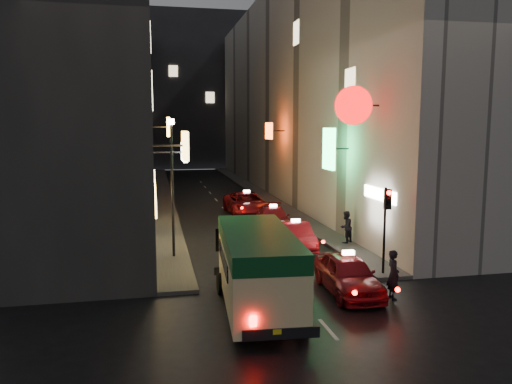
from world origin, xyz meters
TOP-DOWN VIEW (x-y plane):
  - building_left at (-8.00, 33.99)m, footprint 7.62×52.00m
  - building_right at (8.00, 33.99)m, footprint 8.07×52.00m
  - building_far at (0.00, 66.00)m, footprint 30.00×10.00m
  - sidewalk_left at (-4.25, 34.00)m, footprint 1.50×52.00m
  - sidewalk_right at (4.25, 34.00)m, footprint 1.50×52.00m
  - minibus at (-1.78, 5.88)m, footprint 2.61×6.36m
  - taxi_near at (1.83, 7.01)m, footprint 2.34×5.30m
  - taxi_second at (1.84, 13.89)m, footprint 2.25×4.92m
  - taxi_third at (1.87, 18.69)m, footprint 2.46×4.97m
  - taxi_far at (1.20, 23.66)m, footprint 2.48×5.72m
  - pedestrian_crossing at (3.15, 6.11)m, footprint 0.47×0.69m
  - pedestrian_sidewalk at (4.49, 13.87)m, footprint 0.82×0.76m
  - traffic_light at (4.00, 8.47)m, footprint 0.26×0.43m
  - lamp_post at (-4.20, 13.00)m, footprint 0.28×0.28m

SIDE VIEW (x-z plane):
  - sidewalk_left at x=-4.25m, z-range 0.00..0.15m
  - sidewalk_right at x=4.25m, z-range 0.00..0.15m
  - taxi_third at x=1.87m, z-range -0.08..1.61m
  - taxi_second at x=1.84m, z-range -0.08..1.62m
  - taxi_near at x=1.83m, z-range -0.08..1.75m
  - taxi_far at x=1.20m, z-range -0.08..1.88m
  - pedestrian_crossing at x=3.15m, z-range 0.00..1.99m
  - pedestrian_sidewalk at x=4.49m, z-range 0.15..2.01m
  - minibus at x=-1.78m, z-range 0.35..3.03m
  - traffic_light at x=4.00m, z-range 0.94..4.44m
  - lamp_post at x=-4.20m, z-range 0.61..6.84m
  - building_left at x=-8.00m, z-range 0.00..18.00m
  - building_right at x=8.00m, z-range 0.00..18.00m
  - building_far at x=0.00m, z-range 0.00..22.00m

